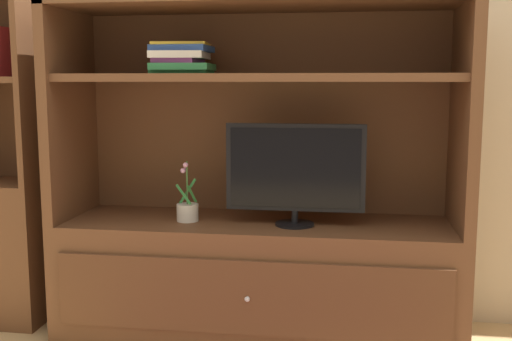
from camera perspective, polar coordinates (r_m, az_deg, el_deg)
painted_rear_wall at (r=3.24m, az=1.09°, el=11.47°), size 6.00×0.10×2.80m
media_console at (r=2.99m, az=0.17°, el=-6.01°), size 1.89×0.59×1.58m
tv_monitor at (r=2.84m, az=3.60°, el=-0.03°), size 0.64×0.18×0.47m
potted_plant at (r=2.97m, az=-6.30°, el=-3.62°), size 0.11×0.10×0.29m
magazine_stack at (r=2.97m, az=-6.82°, el=10.14°), size 0.30×0.36×0.14m
bookshelf_tall at (r=3.39m, az=-21.90°, el=-2.50°), size 0.42×0.38×1.84m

